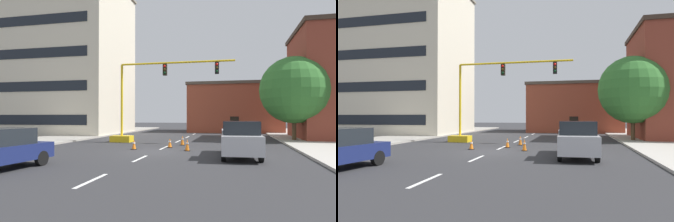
% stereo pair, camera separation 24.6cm
% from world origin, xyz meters
% --- Properties ---
extents(ground_plane, '(160.00, 160.00, 0.00)m').
position_xyz_m(ground_plane, '(0.00, 0.00, 0.00)').
color(ground_plane, '#2D2D30').
extents(sidewalk_left, '(6.00, 56.00, 0.14)m').
position_xyz_m(sidewalk_left, '(-11.82, 8.00, 0.07)').
color(sidewalk_left, '#9E998E').
rests_on(sidewalk_left, ground_plane).
extents(sidewalk_right, '(6.00, 56.00, 0.14)m').
position_xyz_m(sidewalk_right, '(11.82, 8.00, 0.07)').
color(sidewalk_right, '#B2ADA3').
rests_on(sidewalk_right, ground_plane).
extents(lane_stripe_seg_1, '(0.16, 2.40, 0.01)m').
position_xyz_m(lane_stripe_seg_1, '(0.00, -8.50, 0.00)').
color(lane_stripe_seg_1, silver).
rests_on(lane_stripe_seg_1, ground_plane).
extents(lane_stripe_seg_2, '(0.16, 2.40, 0.01)m').
position_xyz_m(lane_stripe_seg_2, '(0.00, -3.00, 0.00)').
color(lane_stripe_seg_2, silver).
rests_on(lane_stripe_seg_2, ground_plane).
extents(lane_stripe_seg_3, '(0.16, 2.40, 0.01)m').
position_xyz_m(lane_stripe_seg_3, '(0.00, 2.50, 0.00)').
color(lane_stripe_seg_3, silver).
rests_on(lane_stripe_seg_3, ground_plane).
extents(lane_stripe_seg_4, '(0.16, 2.40, 0.01)m').
position_xyz_m(lane_stripe_seg_4, '(0.00, 8.00, 0.00)').
color(lane_stripe_seg_4, silver).
rests_on(lane_stripe_seg_4, ground_plane).
extents(lane_stripe_seg_5, '(0.16, 2.40, 0.01)m').
position_xyz_m(lane_stripe_seg_5, '(0.00, 13.50, 0.00)').
color(lane_stripe_seg_5, silver).
rests_on(lane_stripe_seg_5, ground_plane).
extents(lane_stripe_seg_6, '(0.16, 2.40, 0.01)m').
position_xyz_m(lane_stripe_seg_6, '(0.00, 19.00, 0.00)').
color(lane_stripe_seg_6, silver).
rests_on(lane_stripe_seg_6, ground_plane).
extents(building_tall_left, '(15.30, 12.14, 18.73)m').
position_xyz_m(building_tall_left, '(-16.42, 16.55, 9.38)').
color(building_tall_left, beige).
rests_on(building_tall_left, ground_plane).
extents(building_brick_center, '(12.85, 9.69, 6.88)m').
position_xyz_m(building_brick_center, '(4.95, 26.08, 3.45)').
color(building_brick_center, brown).
rests_on(building_brick_center, ground_plane).
extents(traffic_signal_gantry, '(10.56, 1.20, 6.83)m').
position_xyz_m(traffic_signal_gantry, '(-3.24, 6.30, 2.33)').
color(traffic_signal_gantry, yellow).
rests_on(traffic_signal_gantry, ground_plane).
extents(tree_right_mid, '(5.98, 5.98, 7.57)m').
position_xyz_m(tree_right_mid, '(10.10, 10.12, 4.58)').
color(tree_right_mid, '#4C3823').
rests_on(tree_right_mid, ground_plane).
extents(pickup_truck_silver, '(2.17, 5.46, 1.99)m').
position_xyz_m(pickup_truck_silver, '(5.20, -1.22, 0.97)').
color(pickup_truck_silver, '#BCBCC1').
rests_on(pickup_truck_silver, ground_plane).
extents(traffic_cone_roadside_a, '(0.36, 0.36, 0.76)m').
position_xyz_m(traffic_cone_roadside_a, '(0.97, 4.63, 0.37)').
color(traffic_cone_roadside_a, black).
rests_on(traffic_cone_roadside_a, ground_plane).
extents(traffic_cone_roadside_b, '(0.36, 0.36, 0.69)m').
position_xyz_m(traffic_cone_roadside_b, '(-1.74, 1.04, 0.34)').
color(traffic_cone_roadside_b, black).
rests_on(traffic_cone_roadside_b, ground_plane).
extents(traffic_cone_roadside_c, '(0.36, 0.36, 0.78)m').
position_xyz_m(traffic_cone_roadside_c, '(1.91, 0.99, 0.38)').
color(traffic_cone_roadside_c, black).
rests_on(traffic_cone_roadside_c, ground_plane).
extents(traffic_cone_roadside_d, '(0.36, 0.36, 0.68)m').
position_xyz_m(traffic_cone_roadside_d, '(0.39, 2.67, 0.34)').
color(traffic_cone_roadside_d, black).
rests_on(traffic_cone_roadside_d, ground_plane).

